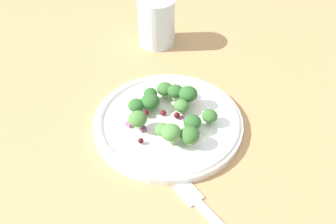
% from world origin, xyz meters
% --- Properties ---
extents(ground_plane, '(1.80, 1.80, 0.02)m').
position_xyz_m(ground_plane, '(0.00, 0.00, -0.01)').
color(ground_plane, tan).
extents(plate, '(0.23, 0.23, 0.02)m').
position_xyz_m(plate, '(-0.01, -0.01, 0.01)').
color(plate, white).
rests_on(plate, ground_plane).
extents(dressing_pool, '(0.13, 0.13, 0.00)m').
position_xyz_m(dressing_pool, '(-0.01, -0.01, 0.01)').
color(dressing_pool, white).
rests_on(dressing_pool, plate).
extents(broccoli_floret_0, '(0.03, 0.03, 0.03)m').
position_xyz_m(broccoli_floret_0, '(-0.07, -0.03, 0.03)').
color(broccoli_floret_0, '#ADD18E').
rests_on(broccoli_floret_0, plate).
extents(broccoli_floret_1, '(0.03, 0.03, 0.03)m').
position_xyz_m(broccoli_floret_1, '(-0.02, 0.04, 0.04)').
color(broccoli_floret_1, '#ADD18E').
rests_on(broccoli_floret_1, plate).
extents(broccoli_floret_2, '(0.02, 0.02, 0.02)m').
position_xyz_m(broccoli_floret_2, '(-0.03, -0.07, 0.03)').
color(broccoli_floret_2, '#8EB77A').
rests_on(broccoli_floret_2, plate).
extents(broccoli_floret_3, '(0.03, 0.03, 0.03)m').
position_xyz_m(broccoli_floret_3, '(-0.04, -0.04, 0.03)').
color(broccoli_floret_3, '#8EB77A').
rests_on(broccoli_floret_3, plate).
extents(broccoli_floret_4, '(0.02, 0.02, 0.02)m').
position_xyz_m(broccoli_floret_4, '(-0.04, 0.01, 0.03)').
color(broccoli_floret_4, '#9EC684').
rests_on(broccoli_floret_4, plate).
extents(broccoli_floret_5, '(0.03, 0.03, 0.03)m').
position_xyz_m(broccoli_floret_5, '(0.02, 0.02, 0.03)').
color(broccoli_floret_5, '#9EC684').
rests_on(broccoli_floret_5, plate).
extents(broccoli_floret_6, '(0.03, 0.03, 0.03)m').
position_xyz_m(broccoli_floret_6, '(0.03, -0.02, 0.03)').
color(broccoli_floret_6, '#8EB77A').
rests_on(broccoli_floret_6, plate).
extents(broccoli_floret_7, '(0.02, 0.02, 0.02)m').
position_xyz_m(broccoli_floret_7, '(-0.00, -0.03, 0.03)').
color(broccoli_floret_7, '#9EC684').
rests_on(broccoli_floret_7, plate).
extents(broccoli_floret_8, '(0.03, 0.03, 0.03)m').
position_xyz_m(broccoli_floret_8, '(-0.06, -0.00, 0.04)').
color(broccoli_floret_8, '#9EC684').
rests_on(broccoli_floret_8, plate).
extents(broccoli_floret_9, '(0.03, 0.03, 0.03)m').
position_xyz_m(broccoli_floret_9, '(0.01, -0.04, 0.04)').
color(broccoli_floret_9, '#9EC684').
rests_on(broccoli_floret_9, plate).
extents(broccoli_floret_10, '(0.02, 0.02, 0.03)m').
position_xyz_m(broccoli_floret_10, '(0.01, 0.04, 0.03)').
color(broccoli_floret_10, '#8EB77A').
rests_on(broccoli_floret_10, plate).
extents(broccoli_floret_11, '(0.02, 0.02, 0.02)m').
position_xyz_m(broccoli_floret_11, '(0.04, 0.01, 0.03)').
color(broccoli_floret_11, '#9EC684').
rests_on(broccoli_floret_11, plate).
extents(broccoli_floret_12, '(0.03, 0.03, 0.03)m').
position_xyz_m(broccoli_floret_12, '(0.04, -0.01, 0.03)').
color(broccoli_floret_12, '#ADD18E').
rests_on(broccoli_floret_12, plate).
extents(cranberry_0, '(0.01, 0.01, 0.01)m').
position_xyz_m(cranberry_0, '(-0.05, 0.04, 0.02)').
color(cranberry_0, '#4C0A14').
rests_on(cranberry_0, plate).
extents(cranberry_1, '(0.01, 0.01, 0.01)m').
position_xyz_m(cranberry_1, '(-0.01, -0.02, 0.02)').
color(cranberry_1, '#4C0A14').
rests_on(cranberry_1, plate).
extents(cranberry_2, '(0.01, 0.01, 0.01)m').
position_xyz_m(cranberry_2, '(0.04, -0.03, 0.02)').
color(cranberry_2, maroon).
rests_on(cranberry_2, plate).
extents(cranberry_3, '(0.01, 0.01, 0.01)m').
position_xyz_m(cranberry_3, '(0.00, 0.00, 0.02)').
color(cranberry_3, maroon).
rests_on(cranberry_3, plate).
extents(cranberry_4, '(0.01, 0.01, 0.01)m').
position_xyz_m(cranberry_4, '(-0.03, 0.01, 0.02)').
color(cranberry_4, maroon).
rests_on(cranberry_4, plate).
extents(cranberry_5, '(0.01, 0.01, 0.01)m').
position_xyz_m(cranberry_5, '(-0.00, 0.03, 0.02)').
color(cranberry_5, maroon).
rests_on(cranberry_5, plate).
extents(onion_bit_0, '(0.02, 0.02, 0.00)m').
position_xyz_m(onion_bit_0, '(-0.02, -0.03, 0.01)').
color(onion_bit_0, '#A35B93').
rests_on(onion_bit_0, plate).
extents(onion_bit_1, '(0.01, 0.01, 0.01)m').
position_xyz_m(onion_bit_1, '(-0.03, 0.04, 0.02)').
color(onion_bit_1, '#843D75').
rests_on(onion_bit_1, plate).
extents(onion_bit_2, '(0.01, 0.01, 0.01)m').
position_xyz_m(onion_bit_2, '(-0.01, 0.05, 0.02)').
color(onion_bit_2, '#A35B93').
rests_on(onion_bit_2, plate).
extents(onion_bit_3, '(0.02, 0.02, 0.00)m').
position_xyz_m(onion_bit_3, '(0.04, -0.05, 0.02)').
color(onion_bit_3, '#A35B93').
rests_on(onion_bit_3, plate).
extents(water_glass, '(0.07, 0.07, 0.09)m').
position_xyz_m(water_glass, '(0.23, -0.03, 0.05)').
color(water_glass, silver).
rests_on(water_glass, ground_plane).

